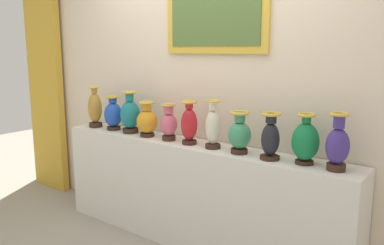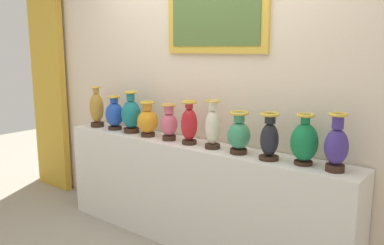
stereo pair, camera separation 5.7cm
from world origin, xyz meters
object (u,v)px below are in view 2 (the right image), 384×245
object	(u,v)px
vase_amber	(148,121)
vase_rose	(169,124)
vase_ivory	(213,127)
vase_jade	(239,134)
vase_indigo	(336,146)
vase_onyx	(269,138)
vase_ochre	(97,109)
vase_crimson	(189,124)
vase_sapphire	(115,114)
vase_teal	(131,114)
vase_emerald	(304,142)

from	to	relation	value
vase_amber	vase_rose	bearing A→B (deg)	0.90
vase_ivory	vase_amber	bearing A→B (deg)	-179.85
vase_jade	vase_rose	bearing A→B (deg)	179.14
vase_rose	vase_indigo	xyz separation A→B (m)	(1.41, 0.00, 0.02)
vase_onyx	vase_ochre	bearing A→B (deg)	179.44
vase_ochre	vase_jade	distance (m)	1.66
vase_crimson	vase_jade	size ratio (longest dim) A/B	1.13
vase_onyx	vase_crimson	bearing A→B (deg)	178.81
vase_amber	vase_onyx	size ratio (longest dim) A/B	0.94
vase_amber	vase_ivory	bearing A→B (deg)	0.15
vase_sapphire	vase_crimson	size ratio (longest dim) A/B	0.91
vase_teal	vase_jade	world-z (taller)	vase_teal
vase_sapphire	vase_rose	bearing A→B (deg)	-1.27
vase_crimson	vase_sapphire	bearing A→B (deg)	178.79
vase_crimson	vase_rose	bearing A→B (deg)	178.98
vase_ochre	vase_jade	xyz separation A→B (m)	(1.66, -0.01, -0.04)
vase_indigo	vase_onyx	bearing A→B (deg)	-177.55
vase_teal	vase_rose	size ratio (longest dim) A/B	1.25
vase_jade	vase_sapphire	bearing A→B (deg)	178.93
vase_crimson	vase_emerald	distance (m)	0.97
vase_emerald	vase_ochre	bearing A→B (deg)	-179.51
vase_ivory	vase_crimson	bearing A→B (deg)	-179.52
vase_ivory	vase_jade	xyz separation A→B (m)	(0.24, -0.01, -0.03)
vase_crimson	vase_indigo	xyz separation A→B (m)	(1.19, 0.00, -0.00)
vase_amber	vase_crimson	xyz separation A→B (m)	(0.47, -0.00, 0.03)
vase_onyx	vase_emerald	bearing A→B (deg)	8.84
vase_ivory	vase_indigo	distance (m)	0.96
vase_crimson	vase_emerald	world-z (taller)	vase_crimson
vase_ochre	vase_ivory	xyz separation A→B (m)	(1.42, -0.00, -0.01)
vase_amber	vase_jade	world-z (taller)	vase_jade
vase_ivory	vase_onyx	world-z (taller)	vase_ivory
vase_jade	vase_crimson	bearing A→B (deg)	179.21
vase_teal	vase_ivory	distance (m)	0.94
vase_onyx	vase_rose	bearing A→B (deg)	178.85
vase_teal	vase_ivory	xyz separation A→B (m)	(0.94, -0.02, 0.00)
vase_sapphire	vase_onyx	xyz separation A→B (m)	(1.67, -0.04, 0.01)
vase_amber	vase_jade	distance (m)	0.95
vase_amber	vase_ivory	distance (m)	0.71
vase_jade	vase_indigo	distance (m)	0.71
vase_sapphire	vase_emerald	world-z (taller)	vase_emerald
vase_sapphire	vase_indigo	size ratio (longest dim) A/B	0.87
vase_jade	vase_onyx	world-z (taller)	vase_onyx
vase_rose	vase_sapphire	bearing A→B (deg)	178.73
vase_ochre	vase_rose	size ratio (longest dim) A/B	1.29
vase_ivory	vase_onyx	xyz separation A→B (m)	(0.50, -0.02, -0.02)
vase_teal	vase_jade	bearing A→B (deg)	-1.41
vase_amber	vase_ivory	world-z (taller)	vase_ivory
vase_ochre	vase_jade	bearing A→B (deg)	-0.35
vase_rose	vase_ivory	distance (m)	0.46
vase_ochre	vase_ivory	bearing A→B (deg)	-0.07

